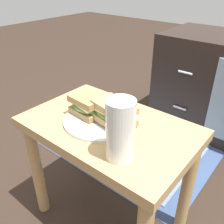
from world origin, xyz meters
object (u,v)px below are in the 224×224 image
at_px(sandwich_front, 88,105).
at_px(beer_glass, 120,131).
at_px(sandwich_back, 115,112).
at_px(plate, 101,119).

bearing_deg(sandwich_front, beer_glass, -24.85).
bearing_deg(sandwich_back, beer_glass, -46.02).
height_order(plate, sandwich_back, sandwich_back).
xyz_separation_m(sandwich_front, sandwich_back, (0.11, 0.01, 0.01)).
height_order(plate, beer_glass, beer_glass).
bearing_deg(beer_glass, plate, 146.85).
relative_size(plate, beer_glass, 1.48).
xyz_separation_m(plate, beer_glass, (0.16, -0.10, 0.08)).
xyz_separation_m(sandwich_front, beer_glass, (0.21, -0.10, 0.04)).
bearing_deg(sandwich_back, plate, -174.22).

